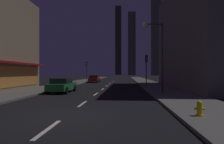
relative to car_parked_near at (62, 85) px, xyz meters
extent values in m
cube|color=black|center=(3.60, 22.49, -0.79)|extent=(78.00, 136.00, 0.10)
cube|color=#605E59|center=(10.60, 22.49, -0.67)|extent=(4.00, 76.00, 0.15)
cube|color=#605E59|center=(-3.40, 22.49, -0.67)|extent=(4.00, 76.00, 0.15)
cube|color=silver|center=(3.60, -11.51, -0.73)|extent=(0.16, 2.20, 0.01)
cube|color=silver|center=(3.60, -6.31, -0.73)|extent=(0.16, 2.20, 0.01)
cube|color=silver|center=(3.60, -1.11, -0.73)|extent=(0.16, 2.20, 0.01)
cube|color=silver|center=(3.60, 4.09, -0.73)|extent=(0.16, 2.20, 0.01)
cube|color=silver|center=(3.60, 9.29, -0.73)|extent=(0.16, 2.20, 0.01)
cube|color=silver|center=(3.60, 14.49, -0.73)|extent=(0.16, 2.20, 0.01)
cube|color=silver|center=(3.60, 19.69, -0.73)|extent=(0.16, 2.20, 0.01)
cube|color=silver|center=(3.60, 24.89, -0.73)|extent=(0.16, 2.20, 0.01)
cube|color=slate|center=(18.10, 6.49, 6.32)|extent=(11.00, 20.00, 14.13)
cube|color=#3A372B|center=(0.23, 147.24, 30.45)|extent=(5.55, 5.98, 62.38)
cube|color=brown|center=(11.61, 125.30, 23.88)|extent=(5.76, 6.74, 49.24)
cube|color=brown|center=(27.97, 110.37, 36.95)|extent=(6.21, 6.39, 75.37)
cube|color=#1E722D|center=(0.00, 0.05, -0.13)|extent=(1.80, 4.20, 0.65)
cube|color=black|center=(0.00, -0.15, 0.43)|extent=(1.64, 2.00, 0.55)
cylinder|color=black|center=(-0.88, 1.45, -0.40)|extent=(0.22, 0.68, 0.68)
cylinder|color=black|center=(0.88, 1.45, -0.40)|extent=(0.22, 0.68, 0.68)
cylinder|color=black|center=(-0.88, -1.35, -0.40)|extent=(0.22, 0.68, 0.68)
cylinder|color=black|center=(0.88, -1.35, -0.40)|extent=(0.22, 0.68, 0.68)
sphere|color=white|center=(-0.55, 2.10, -0.08)|extent=(0.18, 0.18, 0.18)
sphere|color=white|center=(0.55, 2.10, -0.08)|extent=(0.18, 0.18, 0.18)
cube|color=#B21919|center=(0.00, 19.03, -0.13)|extent=(1.80, 4.20, 0.65)
cube|color=black|center=(0.00, 18.83, 0.43)|extent=(1.64, 2.00, 0.55)
cylinder|color=black|center=(-0.88, 20.43, -0.40)|extent=(0.22, 0.68, 0.68)
cylinder|color=black|center=(0.88, 20.43, -0.40)|extent=(0.22, 0.68, 0.68)
cylinder|color=black|center=(-0.88, 17.63, -0.40)|extent=(0.22, 0.68, 0.68)
cylinder|color=black|center=(0.88, 17.63, -0.40)|extent=(0.22, 0.68, 0.68)
sphere|color=white|center=(-0.55, 21.08, -0.08)|extent=(0.18, 0.18, 0.18)
sphere|color=white|center=(0.55, 21.08, -0.08)|extent=(0.18, 0.18, 0.18)
cylinder|color=yellow|center=(9.50, -9.73, -0.32)|extent=(0.22, 0.22, 0.55)
sphere|color=yellow|center=(9.50, -9.73, -0.04)|extent=(0.21, 0.21, 0.21)
cylinder|color=yellow|center=(9.50, -9.73, -0.56)|extent=(0.30, 0.30, 0.06)
cylinder|color=yellow|center=(9.34, -9.73, -0.29)|extent=(0.10, 0.10, 0.10)
cylinder|color=yellow|center=(9.66, -9.73, -0.29)|extent=(0.10, 0.10, 0.10)
cylinder|color=gold|center=(-2.30, 8.08, -0.32)|extent=(0.22, 0.22, 0.55)
sphere|color=gold|center=(-2.30, 8.08, -0.04)|extent=(0.21, 0.21, 0.21)
cylinder|color=gold|center=(-2.30, 8.08, -0.56)|extent=(0.30, 0.30, 0.06)
cylinder|color=gold|center=(-2.46, 8.08, -0.29)|extent=(0.10, 0.10, 0.10)
cylinder|color=gold|center=(-2.14, 8.08, -0.29)|extent=(0.10, 0.10, 0.10)
cylinder|color=#2D2D2D|center=(9.10, 6.25, 1.51)|extent=(0.12, 0.12, 4.20)
cube|color=black|center=(9.10, 6.05, 3.11)|extent=(0.32, 0.24, 0.90)
sphere|color=red|center=(9.10, 5.92, 3.39)|extent=(0.18, 0.18, 0.18)
sphere|color=#F2B20C|center=(9.10, 5.92, 3.11)|extent=(0.18, 0.18, 0.18)
sphere|color=#19D833|center=(9.10, 5.92, 2.83)|extent=(0.18, 0.18, 0.18)
cylinder|color=#2D2D2D|center=(-1.90, 20.63, 1.51)|extent=(0.12, 0.12, 4.20)
cube|color=black|center=(-1.90, 20.43, 3.11)|extent=(0.32, 0.24, 0.90)
sphere|color=red|center=(-1.90, 20.30, 3.39)|extent=(0.18, 0.18, 0.18)
sphere|color=#F2B20C|center=(-1.90, 20.30, 3.11)|extent=(0.18, 0.18, 0.18)
sphere|color=#19D833|center=(-1.90, 20.30, 2.83)|extent=(0.18, 0.18, 0.18)
cylinder|color=#38383D|center=(9.80, -0.58, 2.66)|extent=(0.16, 0.16, 6.50)
cylinder|color=#38383D|center=(9.00, -0.58, 5.81)|extent=(1.60, 0.12, 0.12)
sphere|color=#FCF7CC|center=(8.20, -0.58, 5.71)|extent=(0.56, 0.56, 0.56)
camera|label=1|loc=(6.32, -17.69, 1.26)|focal=28.92mm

